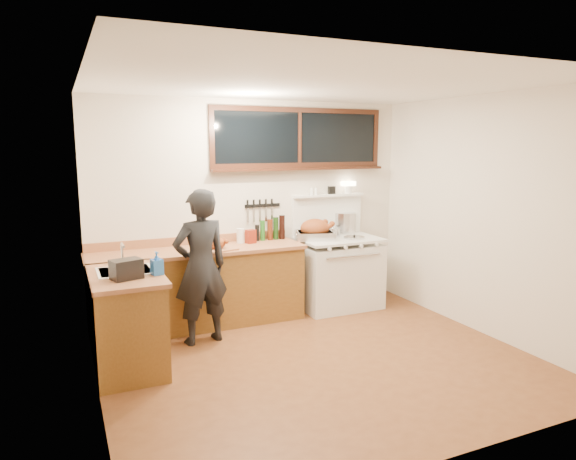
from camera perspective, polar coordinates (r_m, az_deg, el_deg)
name	(u,v)px	position (r m, az deg, el deg)	size (l,w,h in m)	color
ground_plane	(319,361)	(5.14, 3.48, -14.36)	(4.00, 3.50, 0.02)	brown
room_shell	(321,191)	(4.72, 3.68, 4.40)	(4.10, 3.60, 2.65)	beige
counter_back	(199,287)	(6.00, -9.86, -6.25)	(2.44, 0.64, 1.00)	brown
counter_left	(127,320)	(5.07, -17.50, -9.53)	(0.64, 1.09, 0.90)	brown
sink_unit	(126,277)	(5.04, -17.61, -4.98)	(0.50, 0.45, 0.37)	white
vintage_stove	(338,271)	(6.62, 5.55, -4.55)	(1.02, 0.74, 1.59)	white
back_window	(300,145)	(6.51, 1.30, 9.45)	(2.32, 0.13, 0.77)	black
left_doorway	(99,290)	(3.74, -20.27, -6.29)	(0.02, 1.04, 2.17)	black
knife_strip	(261,206)	(6.36, -2.98, 2.64)	(0.46, 0.03, 0.28)	black
man	(201,267)	(5.40, -9.68, -4.07)	(0.65, 0.48, 1.63)	black
soap_bottle	(157,263)	(4.79, -14.37, -3.60)	(0.11, 0.12, 0.21)	blue
toaster	(126,269)	(4.72, -17.52, -4.17)	(0.29, 0.24, 0.18)	black
cutting_board	(216,245)	(5.78, -7.96, -1.71)	(0.48, 0.40, 0.14)	#A0623F
roast_turkey	(315,231)	(6.38, 3.05, -0.12)	(0.56, 0.48, 0.26)	silver
stockpot	(345,223)	(6.87, 6.30, 0.81)	(0.39, 0.39, 0.28)	silver
saucepan	(334,232)	(6.60, 5.16, -0.26)	(0.17, 0.27, 0.11)	silver
pot_lid	(354,237)	(6.51, 7.37, -0.81)	(0.33, 0.33, 0.04)	silver
coffee_tin	(251,236)	(6.14, -4.17, -0.72)	(0.13, 0.11, 0.16)	maroon
pitcher	(241,236)	(6.17, -5.30, -0.64)	(0.12, 0.12, 0.18)	white
bottle_cluster	(272,229)	(6.34, -1.77, 0.11)	(0.39, 0.07, 0.30)	black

